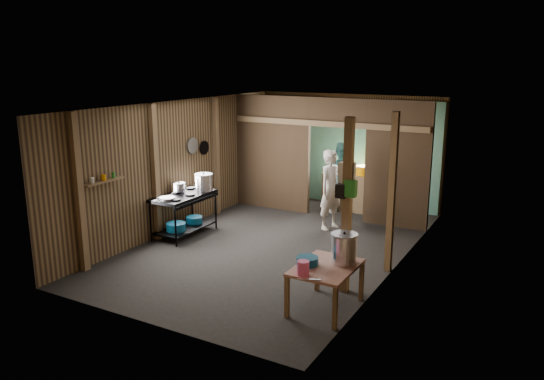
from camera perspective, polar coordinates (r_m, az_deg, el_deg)
The scene contains 41 objects.
floor at distance 9.97m, azimuth 0.56°, elevation -5.91°, with size 4.50×7.00×0.00m, color black.
ceiling at distance 9.42m, azimuth 0.60°, elevation 9.15°, with size 4.50×7.00×0.00m, color #363431.
wall_back at distance 12.74m, azimuth 8.15°, elevation 4.34°, with size 4.50×0.00×2.60m, color brown.
wall_front at distance 6.85m, azimuth -13.60°, elevation -4.12°, with size 4.50×0.00×2.60m, color brown.
wall_left at distance 10.85m, azimuth -9.93°, elevation 2.63°, with size 0.00×7.00×2.60m, color brown.
wall_right at distance 8.79m, azimuth 13.57°, elevation -0.16°, with size 0.00×7.00×2.60m, color brown.
partition_left at distance 12.13m, azimuth 0.05°, elevation 4.01°, with size 1.85×0.10×2.60m, color #49311D.
partition_right at distance 11.04m, azimuth 13.34°, elevation 2.65°, with size 1.35×0.10×2.60m, color #49311D.
partition_header at distance 11.32m, azimuth 7.11°, elevation 8.31°, with size 1.30×0.10×0.60m, color #49311D.
turquoise_panel at distance 12.70m, azimuth 8.04°, elevation 4.08°, with size 4.40×0.06×2.50m, color #6CB8AC.
back_counter at distance 12.31m, azimuth 8.39°, elevation -0.16°, with size 1.20×0.50×0.85m, color brown.
wall_clock at distance 12.48m, azimuth 9.15°, elevation 6.89°, with size 0.20×0.20×0.03m, color silver.
post_left_a at distance 8.98m, azimuth -20.02°, elevation -0.33°, with size 0.10×0.12×2.60m, color brown.
post_left_b at distance 10.20m, azimuth -12.44°, elevation 1.81°, with size 0.10×0.12×2.60m, color brown.
post_left_c at distance 11.74m, azimuth -5.99°, elevation 3.60°, with size 0.10×0.12×2.60m, color brown.
post_right at distance 8.62m, azimuth 12.76°, elevation -0.39°, with size 0.10×0.12×2.60m, color brown.
post_free at distance 7.71m, azimuth 8.06°, elevation -1.85°, with size 0.12×0.12×2.60m, color brown.
cross_beam at distance 11.40m, azimuth 5.80°, elevation 7.11°, with size 4.40×0.12×0.12m, color brown.
pan_lid_big at distance 11.07m, azimuth -8.54°, elevation 4.74°, with size 0.34×0.34×0.03m, color gray.
pan_lid_small at distance 11.40m, azimuth -7.30°, elevation 4.54°, with size 0.30×0.30×0.03m, color black.
wall_shelf at distance 9.25m, azimuth -17.63°, elevation 0.90°, with size 0.14×0.80×0.03m, color brown.
jar_white at distance 9.08m, azimuth -18.80°, elevation 0.99°, with size 0.07×0.07×0.10m, color silver.
jar_yellow at distance 9.24m, azimuth -17.66°, elevation 1.29°, with size 0.08×0.08×0.10m, color #F99600.
jar_green at distance 9.39m, azimuth -16.69°, elevation 1.55°, with size 0.06×0.06×0.10m, color #248428.
bag_white at distance 7.69m, azimuth 8.05°, elevation 1.78°, with size 0.22×0.15×0.32m, color silver.
bag_green at distance 7.56m, azimuth 8.47°, elevation 0.16°, with size 0.16×0.12×0.24m, color #248428.
bag_black at distance 7.60m, azimuth 7.41°, elevation -0.11°, with size 0.14×0.10×0.20m, color black.
gas_range at distance 10.55m, azimuth -9.41°, elevation -2.63°, with size 0.72×1.40×0.82m, color black, non-canonical shape.
prep_table at distance 7.47m, azimuth 5.78°, elevation -10.37°, with size 0.77×1.06×0.62m, color #A67769, non-canonical shape.
stove_pot_large at distance 10.64m, azimuth -7.33°, elevation 0.78°, with size 0.36×0.36×0.36m, color silver, non-canonical shape.
stove_pot_med at distance 10.59m, azimuth -9.95°, elevation 0.21°, with size 0.25×0.25×0.22m, color silver, non-canonical shape.
frying_pan at distance 10.08m, azimuth -11.19°, elevation -0.91°, with size 0.30×0.52×0.07m, color gray, non-canonical shape.
blue_tub_front at distance 10.41m, azimuth -10.28°, elevation -3.91°, with size 0.37×0.37×0.15m, color navy.
blue_tub_back at distance 10.84m, azimuth -8.35°, elevation -3.18°, with size 0.33×0.33×0.13m, color navy.
stock_pot at distance 7.43m, azimuth 7.74°, elevation -6.30°, with size 0.37×0.37×0.44m, color silver, non-canonical shape.
wash_basin at distance 7.35m, azimuth 3.82°, elevation -7.61°, with size 0.30×0.30×0.11m, color navy.
pink_bucket at distance 7.01m, azimuth 3.37°, elevation -8.38°, with size 0.16×0.16×0.19m, color #EB5193.
knife at distance 6.91m, azimuth 4.02°, elevation -9.54°, with size 0.30×0.04×0.01m, color silver.
yellow_tub at distance 12.09m, azimuth 9.86°, elevation 2.09°, with size 0.37×0.37×0.21m, color #F99600.
cook at distance 10.77m, azimuth 6.37°, elevation 0.03°, with size 0.59×0.39×1.63m, color beige.
worker_back at distance 12.13m, azimuth 7.35°, elevation 1.45°, with size 0.77×0.60×1.59m, color #377573.
Camera 1 is at (4.48, -8.25, 3.36)m, focal length 35.01 mm.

